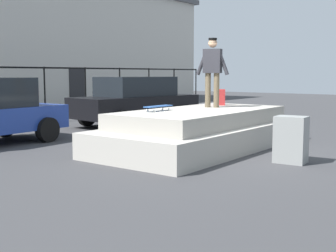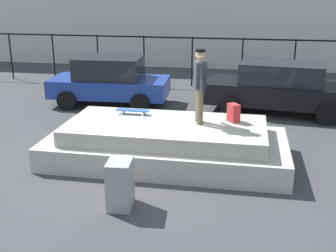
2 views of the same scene
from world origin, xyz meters
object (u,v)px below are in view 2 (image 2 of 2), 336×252
Objects in this scene: car_blue_sedan_near at (110,81)px; skateboard at (133,110)px; backpack at (233,113)px; utility_box at (120,184)px; skateboarder at (200,81)px; car_black_sedan_mid at (280,87)px.

skateboard is at bearing -64.56° from car_blue_sedan_near.
backpack is at bearing -43.29° from car_blue_sedan_near.
skateboard reaches higher than utility_box.
skateboarder is at bearing 60.32° from utility_box.
backpack is at bearing 50.04° from utility_box.
skateboarder is 1.84× the size of utility_box.
skateboarder is 4.96m from car_black_sedan_mid.
skateboarder is at bearing 71.73° from backpack.
car_black_sedan_mid is 5.19× the size of utility_box.
backpack is 0.10× the size of car_blue_sedan_near.
car_blue_sedan_near is at bearing 129.42° from skateboarder.
skateboard is 0.89× the size of utility_box.
car_blue_sedan_near is at bearing 10.86° from backpack.
utility_box is (-3.29, -6.89, -0.38)m from car_black_sedan_mid.
car_blue_sedan_near is 4.41× the size of utility_box.
skateboarder is at bearing -12.56° from skateboard.
skateboarder is 4.03× the size of backpack.
car_black_sedan_mid is (2.13, 4.35, -1.06)m from skateboarder.
car_blue_sedan_near is (-1.90, 3.99, -0.18)m from skateboard.
car_blue_sedan_near reaches higher than backpack.
backpack is at bearing -108.14° from car_black_sedan_mid.
utility_box is at bearing 109.19° from backpack.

